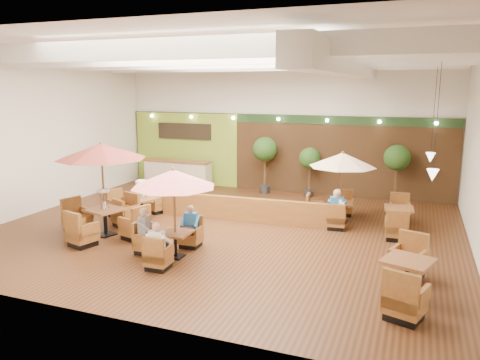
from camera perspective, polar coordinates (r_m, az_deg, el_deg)
The scene contains 17 objects.
room at distance 15.03m, azimuth 0.80°, elevation 8.50°, with size 14.04×14.00×5.52m.
service_counter at distance 20.83m, azimuth -7.58°, elevation 0.77°, with size 3.00×0.75×1.18m.
booth_divider at distance 15.43m, azimuth 0.31°, elevation -3.59°, with size 5.74×0.18×0.79m, color brown.
table_0 at distance 14.22m, azimuth -16.42°, elevation 0.82°, with size 2.90×2.90×2.82m.
table_1 at distance 12.01m, azimuth -8.28°, elevation -1.53°, with size 2.25×2.32×2.38m.
table_2 at distance 15.41m, azimuth 12.16°, elevation 1.10°, with size 2.24×2.32×2.34m.
table_3 at distance 16.06m, azimuth -12.56°, elevation -3.08°, with size 1.88×2.66×1.51m.
table_4 at distance 10.65m, azimuth 19.65°, elevation -11.26°, with size 1.19×2.97×1.05m.
table_5 at distance 15.22m, azimuth 18.71°, elevation -4.56°, with size 0.92×2.56×0.95m.
topiary_0 at distance 19.28m, azimuth 3.07°, elevation 3.50°, with size 1.01×1.01×2.34m.
topiary_1 at distance 18.83m, azimuth 8.50°, elevation 2.39°, with size 0.86×0.86×1.99m.
topiary_2 at distance 18.39m, azimuth 18.58°, elevation 2.32°, with size 0.97×0.97×2.25m.
diner_0 at distance 11.53m, azimuth -10.02°, elevation -7.24°, with size 0.37×0.30×0.74m.
diner_1 at distance 12.97m, azimuth -6.09°, elevation -5.05°, with size 0.38×0.32×0.72m.
diner_2 at distance 12.66m, azimuth -11.39°, elevation -5.51°, with size 0.36×0.42×0.79m.
diner_3 at distance 14.77m, azimuth 11.69°, elevation -3.02°, with size 0.45×0.39×0.83m.
diner_4 at distance 14.78m, azimuth 11.69°, elevation -3.12°, with size 0.37×0.29×0.75m.
Camera 1 is at (5.42, -12.88, 4.38)m, focal length 35.00 mm.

